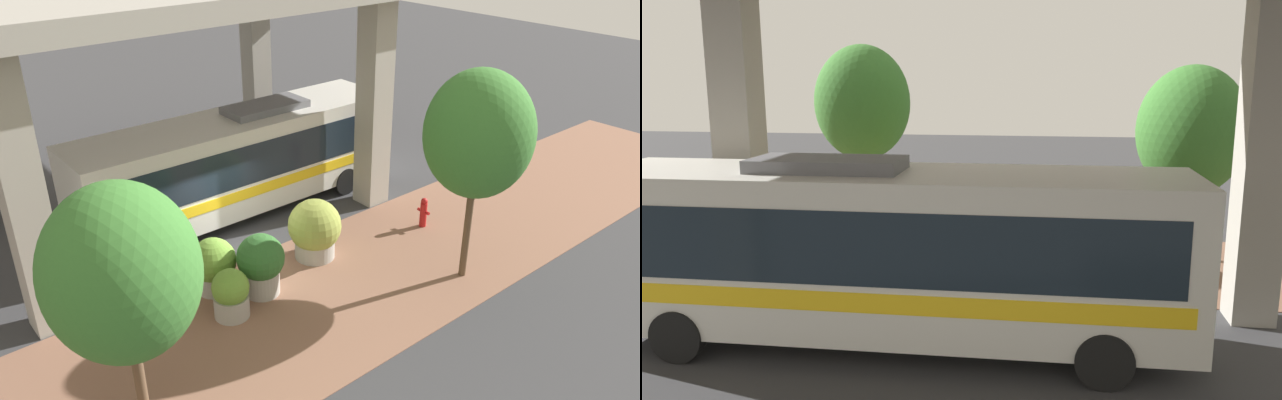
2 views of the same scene
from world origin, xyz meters
TOP-DOWN VIEW (x-y plane):
  - ground_plane at (0.00, 0.00)m, footprint 80.00×80.00m
  - sidewalk_strip at (-3.00, 0.00)m, footprint 6.00×40.00m
  - overpass at (4.00, 0.00)m, footprint 9.40×19.33m
  - bus at (2.75, -1.66)m, footprint 2.75×11.34m
  - fire_hydrant at (-2.04, -5.64)m, footprint 0.48×0.23m
  - planter_front at (-1.78, 0.68)m, footprint 1.33×1.33m
  - planter_middle at (-2.15, 1.89)m, footprint 0.99×0.99m
  - planter_back at (-1.23, -1.66)m, footprint 1.62×1.62m
  - planter_extra at (-0.81, 1.60)m, footprint 1.29×1.29m
  - street_tree_near at (-4.76, -4.32)m, footprint 2.90×2.90m
  - street_tree_far at (-4.03, 5.24)m, footprint 3.00×3.00m

SIDE VIEW (x-z plane):
  - ground_plane at x=0.00m, z-range 0.00..0.00m
  - sidewalk_strip at x=-3.00m, z-range 0.00..0.02m
  - fire_hydrant at x=-2.04m, z-range 0.01..1.05m
  - planter_middle at x=-2.15m, z-range -0.01..1.38m
  - planter_extra at x=-0.81m, z-range 0.00..1.59m
  - planter_back at x=-1.23m, z-range 0.00..1.89m
  - planter_front at x=-1.78m, z-range 0.05..1.86m
  - bus at x=2.75m, z-range 0.15..3.82m
  - street_tree_far at x=-4.03m, z-range 0.92..6.39m
  - street_tree_near at x=-4.76m, z-range 1.29..7.39m
  - overpass at x=4.00m, z-range 2.89..10.63m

